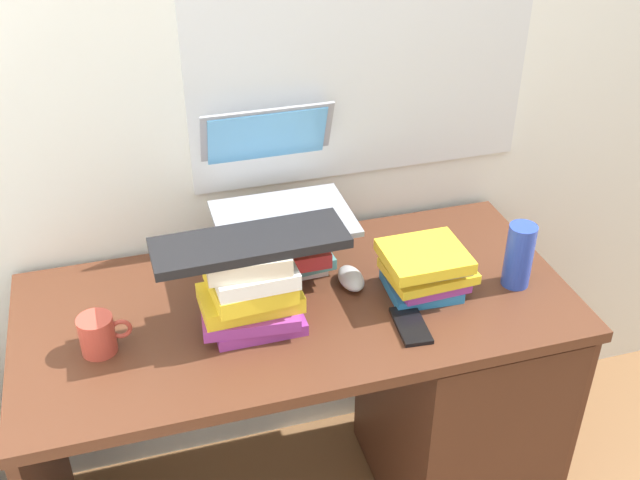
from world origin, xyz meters
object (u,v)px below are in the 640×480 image
object	(u,v)px
book_stack_tall	(285,244)
cell_phone	(411,325)
water_bottle	(519,255)
book_stack_side	(425,270)
laptop	(276,187)
computer_mouse	(351,278)
book_stack_keyboard_riser	(251,289)
desk	(420,389)
keyboard	(250,243)
mug	(98,334)

from	to	relation	value
book_stack_tall	cell_phone	bearing A→B (deg)	-54.90
book_stack_tall	water_bottle	world-z (taller)	water_bottle
book_stack_side	laptop	xyz separation A→B (m)	(-0.30, 0.26, 0.14)
book_stack_side	computer_mouse	xyz separation A→B (m)	(-0.16, 0.08, -0.05)
laptop	cell_phone	distance (m)	0.48
book_stack_tall	laptop	size ratio (longest dim) A/B	0.71
book_stack_keyboard_riser	laptop	world-z (taller)	laptop
desk	book_stack_side	size ratio (longest dim) A/B	6.12
desk	cell_phone	size ratio (longest dim) A/B	9.73
desk	water_bottle	world-z (taller)	water_bottle
book_stack_tall	book_stack_keyboard_riser	size ratio (longest dim) A/B	1.02
book_stack_keyboard_riser	keyboard	world-z (taller)	keyboard
book_stack_keyboard_riser	mug	distance (m)	0.34
book_stack_side	water_bottle	xyz separation A→B (m)	(0.23, -0.03, 0.02)
book_stack_keyboard_riser	book_stack_tall	bearing A→B (deg)	57.34
desk	book_stack_side	distance (m)	0.42
laptop	cell_phone	bearing A→B (deg)	-59.90
book_stack_keyboard_riser	cell_phone	bearing A→B (deg)	-17.41
computer_mouse	water_bottle	bearing A→B (deg)	-15.75
book_stack_keyboard_riser	water_bottle	distance (m)	0.66
book_stack_keyboard_riser	book_stack_side	size ratio (longest dim) A/B	1.09
cell_phone	laptop	bearing A→B (deg)	124.72
desk	laptop	distance (m)	0.68
mug	keyboard	bearing A→B (deg)	-2.18
book_stack_keyboard_riser	cell_phone	distance (m)	0.38
book_stack_keyboard_riser	computer_mouse	size ratio (longest dim) A/B	2.26
laptop	cell_phone	xyz separation A→B (m)	(0.22, -0.38, -0.19)
desk	keyboard	distance (m)	0.74
book_stack_side	keyboard	bearing A→B (deg)	-177.78
computer_mouse	water_bottle	xyz separation A→B (m)	(0.39, -0.11, 0.07)
laptop	cell_phone	world-z (taller)	laptop
mug	computer_mouse	bearing A→B (deg)	7.50
book_stack_side	cell_phone	world-z (taller)	book_stack_side
desk	water_bottle	distance (m)	0.48
book_stack_keyboard_riser	cell_phone	xyz separation A→B (m)	(0.35, -0.11, -0.10)
book_stack_side	mug	distance (m)	0.77
laptop	computer_mouse	bearing A→B (deg)	-52.57
water_bottle	cell_phone	distance (m)	0.33
book_stack_tall	keyboard	distance (m)	0.29
book_stack_keyboard_riser	computer_mouse	xyz separation A→B (m)	(0.27, 0.09, -0.09)
computer_mouse	mug	distance (m)	0.61
book_stack_tall	book_stack_keyboard_riser	xyz separation A→B (m)	(-0.13, -0.20, 0.03)
book_stack_tall	book_stack_side	size ratio (longest dim) A/B	1.11
book_stack_tall	water_bottle	distance (m)	0.57
cell_phone	computer_mouse	bearing A→B (deg)	116.75
laptop	computer_mouse	size ratio (longest dim) A/B	3.23
computer_mouse	laptop	bearing A→B (deg)	127.43
mug	cell_phone	size ratio (longest dim) A/B	0.84
book_stack_keyboard_riser	computer_mouse	world-z (taller)	book_stack_keyboard_riser
desk	book_stack_tall	distance (m)	0.56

